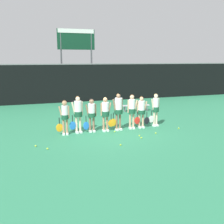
# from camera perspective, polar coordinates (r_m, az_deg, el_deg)

# --- Properties ---
(ground_plane) EXTENTS (140.00, 140.00, 0.00)m
(ground_plane) POSITION_cam_1_polar(r_m,az_deg,el_deg) (12.88, 0.10, -4.00)
(ground_plane) COLOR #2D7F56
(fence_windscreen) EXTENTS (60.00, 0.08, 3.08)m
(fence_windscreen) POSITION_cam_1_polar(r_m,az_deg,el_deg) (21.39, -7.81, 6.31)
(fence_windscreen) COLOR black
(fence_windscreen) RESTS_ON ground_plane
(scoreboard) EXTENTS (3.13, 0.15, 5.87)m
(scoreboard) POSITION_cam_1_polar(r_m,az_deg,el_deg) (22.73, -7.79, 14.06)
(scoreboard) COLOR #515156
(scoreboard) RESTS_ON ground_plane
(bench_courtside) EXTENTS (1.88, 0.57, 0.42)m
(bench_courtside) POSITION_cam_1_polar(r_m,az_deg,el_deg) (17.54, 5.20, 1.34)
(bench_courtside) COLOR #B2B2B7
(bench_courtside) RESTS_ON ground_plane
(player_0) EXTENTS (0.63, 0.34, 1.61)m
(player_0) POSITION_cam_1_polar(r_m,az_deg,el_deg) (12.13, -10.27, -0.55)
(player_0) COLOR tan
(player_0) RESTS_ON ground_plane
(player_1) EXTENTS (0.67, 0.38, 1.75)m
(player_1) POSITION_cam_1_polar(r_m,az_deg,el_deg) (12.30, -7.43, 0.11)
(player_1) COLOR beige
(player_1) RESTS_ON ground_plane
(player_2) EXTENTS (0.65, 0.37, 1.61)m
(player_2) POSITION_cam_1_polar(r_m,az_deg,el_deg) (12.43, -4.49, -0.09)
(player_2) COLOR #8C664C
(player_2) RESTS_ON ground_plane
(player_3) EXTENTS (0.66, 0.38, 1.65)m
(player_3) POSITION_cam_1_polar(r_m,az_deg,el_deg) (12.51, -1.43, 0.12)
(player_3) COLOR tan
(player_3) RESTS_ON ground_plane
(player_4) EXTENTS (0.67, 0.40, 1.80)m
(player_4) POSITION_cam_1_polar(r_m,az_deg,el_deg) (12.68, 1.37, 0.71)
(player_4) COLOR #8C664C
(player_4) RESTS_ON ground_plane
(player_5) EXTENTS (0.64, 0.36, 1.73)m
(player_5) POSITION_cam_1_polar(r_m,az_deg,el_deg) (13.00, 4.39, 0.73)
(player_5) COLOR tan
(player_5) RESTS_ON ground_plane
(player_6) EXTENTS (0.67, 0.39, 1.60)m
(player_6) POSITION_cam_1_polar(r_m,az_deg,el_deg) (13.23, 6.44, 0.52)
(player_6) COLOR tan
(player_6) RESTS_ON ground_plane
(player_7) EXTENTS (0.63, 0.33, 1.69)m
(player_7) POSITION_cam_1_polar(r_m,az_deg,el_deg) (13.65, 9.46, 0.98)
(player_7) COLOR beige
(player_7) RESTS_ON ground_plane
(tennis_ball_0) EXTENTS (0.07, 0.07, 0.07)m
(tennis_ball_0) POSITION_cam_1_polar(r_m,az_deg,el_deg) (11.65, 6.40, -5.59)
(tennis_ball_0) COLOR #CCE033
(tennis_ball_0) RESTS_ON ground_plane
(tennis_ball_1) EXTENTS (0.07, 0.07, 0.07)m
(tennis_ball_1) POSITION_cam_1_polar(r_m,az_deg,el_deg) (12.54, 0.58, -4.28)
(tennis_ball_1) COLOR #CCE033
(tennis_ball_1) RESTS_ON ground_plane
(tennis_ball_2) EXTENTS (0.07, 0.07, 0.07)m
(tennis_ball_2) POSITION_cam_1_polar(r_m,az_deg,el_deg) (11.95, 5.99, -5.13)
(tennis_ball_2) COLOR #CCE033
(tennis_ball_2) RESTS_ON ground_plane
(tennis_ball_3) EXTENTS (0.07, 0.07, 0.07)m
(tennis_ball_3) POSITION_cam_1_polar(r_m,az_deg,el_deg) (14.28, -1.26, -2.30)
(tennis_ball_3) COLOR #CCE033
(tennis_ball_3) RESTS_ON ground_plane
(tennis_ball_4) EXTENTS (0.07, 0.07, 0.07)m
(tennis_ball_4) POSITION_cam_1_polar(r_m,az_deg,el_deg) (10.65, 1.89, -7.16)
(tennis_ball_4) COLOR #CCE033
(tennis_ball_4) RESTS_ON ground_plane
(tennis_ball_5) EXTENTS (0.07, 0.07, 0.07)m
(tennis_ball_5) POSITION_cam_1_polar(r_m,az_deg,el_deg) (13.53, 14.32, -3.45)
(tennis_ball_5) COLOR #CCE033
(tennis_ball_5) RESTS_ON ground_plane
(tennis_ball_6) EXTENTS (0.07, 0.07, 0.07)m
(tennis_ball_6) POSITION_cam_1_polar(r_m,az_deg,el_deg) (10.51, -13.87, -7.76)
(tennis_ball_6) COLOR #CCE033
(tennis_ball_6) RESTS_ON ground_plane
(tennis_ball_7) EXTENTS (0.07, 0.07, 0.07)m
(tennis_ball_7) POSITION_cam_1_polar(r_m,az_deg,el_deg) (10.95, -16.29, -7.10)
(tennis_ball_7) COLOR #CCE033
(tennis_ball_7) RESTS_ON ground_plane
(tennis_ball_8) EXTENTS (0.07, 0.07, 0.07)m
(tennis_ball_8) POSITION_cam_1_polar(r_m,az_deg,el_deg) (12.45, 9.51, -4.55)
(tennis_ball_8) COLOR #CCE033
(tennis_ball_8) RESTS_ON ground_plane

